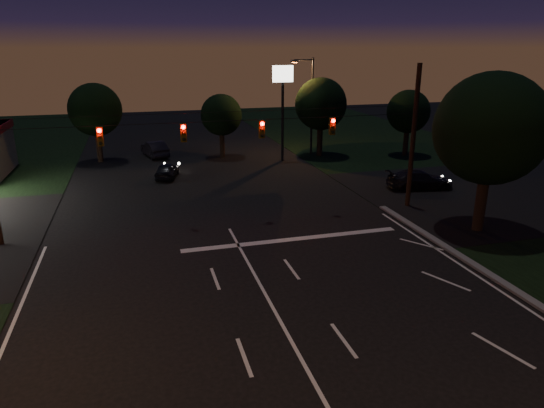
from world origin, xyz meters
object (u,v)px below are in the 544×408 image
object	(u,v)px
utility_pole_right	(407,206)
car_oncoming_b	(155,149)
tree_right_near	(489,130)
car_cross	(420,180)
car_oncoming_a	(167,170)

from	to	relation	value
utility_pole_right	car_oncoming_b	distance (m)	25.08
tree_right_near	car_oncoming_b	xyz separation A→B (m)	(-16.66, 24.81, -4.94)
tree_right_near	car_cross	world-z (taller)	tree_right_near
car_oncoming_b	utility_pole_right	bearing A→B (deg)	113.16
car_oncoming_a	car_cross	xyz separation A→B (m)	(17.54, -8.20, 0.08)
utility_pole_right	car_cross	bearing A→B (deg)	48.55
car_oncoming_a	car_oncoming_b	xyz separation A→B (m)	(-0.54, 8.44, 0.12)
car_oncoming_a	car_oncoming_b	world-z (taller)	car_oncoming_b
tree_right_near	car_oncoming_b	distance (m)	30.30
utility_pole_right	car_cross	distance (m)	4.50
tree_right_near	car_cross	xyz separation A→B (m)	(1.42, 8.17, -4.98)
utility_pole_right	tree_right_near	bearing A→B (deg)	-72.47
car_oncoming_b	car_cross	size ratio (longest dim) A/B	0.93
utility_pole_right	car_cross	size ratio (longest dim) A/B	1.88
car_oncoming_a	car_cross	bearing A→B (deg)	170.38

